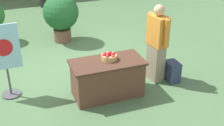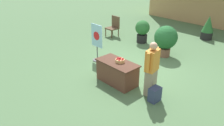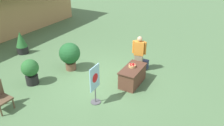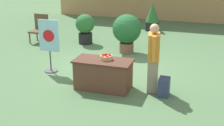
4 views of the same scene
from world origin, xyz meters
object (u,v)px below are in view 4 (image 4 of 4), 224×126
object	(u,v)px
backpack	(164,87)
potted_plant_near_right	(152,17)
apple_basket	(106,57)
poster_board	(49,44)
display_table	(103,74)
person_visitor	(153,58)
potted_plant_near_left	(85,27)
patio_chair	(40,27)
potted_plant_far_left	(127,30)

from	to	relation	value
backpack	potted_plant_near_right	world-z (taller)	potted_plant_near_right
apple_basket	poster_board	bearing A→B (deg)	162.65
display_table	person_visitor	world-z (taller)	person_visitor
person_visitor	potted_plant_near_left	size ratio (longest dim) A/B	1.52
display_table	potted_plant_near_left	size ratio (longest dim) A/B	1.29
person_visitor	poster_board	xyz separation A→B (m)	(-2.90, 0.40, -0.03)
backpack	patio_chair	bearing A→B (deg)	147.78
display_table	potted_plant_near_left	bearing A→B (deg)	118.87
backpack	poster_board	world-z (taller)	poster_board
potted_plant_near_left	potted_plant_far_left	xyz separation A→B (m)	(1.71, -0.61, 0.15)
apple_basket	patio_chair	size ratio (longest dim) A/B	0.28
potted_plant_near_right	potted_plant_far_left	world-z (taller)	potted_plant_far_left
display_table	patio_chair	xyz separation A→B (m)	(-3.61, 3.24, 0.18)
potted_plant_near_right	potted_plant_far_left	size ratio (longest dim) A/B	0.93
potted_plant_near_left	potted_plant_near_right	size ratio (longest dim) A/B	0.90
display_table	person_visitor	distance (m)	1.25
apple_basket	potted_plant_far_left	world-z (taller)	potted_plant_far_left
patio_chair	potted_plant_far_left	distance (m)	3.39
poster_board	patio_chair	size ratio (longest dim) A/B	1.43
person_visitor	potted_plant_far_left	size ratio (longest dim) A/B	1.28
backpack	potted_plant_near_left	world-z (taller)	potted_plant_near_left
backpack	potted_plant_near_left	distance (m)	4.88
person_visitor	potted_plant_far_left	bearing A→B (deg)	-74.15
backpack	potted_plant_far_left	distance (m)	3.38
display_table	patio_chair	distance (m)	4.85
person_visitor	potted_plant_far_left	world-z (taller)	person_visitor
apple_basket	potted_plant_near_left	world-z (taller)	potted_plant_near_left
poster_board	potted_plant_far_left	world-z (taller)	poster_board
apple_basket	backpack	distance (m)	1.50
person_visitor	potted_plant_near_right	bearing A→B (deg)	-89.97
apple_basket	backpack	bearing A→B (deg)	-0.29
display_table	patio_chair	bearing A→B (deg)	138.10
person_visitor	backpack	xyz separation A→B (m)	(0.31, -0.18, -0.61)
poster_board	potted_plant_far_left	size ratio (longest dim) A/B	1.14
person_visitor	potted_plant_near_right	distance (m)	6.15
poster_board	potted_plant_near_right	distance (m)	5.88
apple_basket	person_visitor	bearing A→B (deg)	8.93
person_visitor	potted_plant_near_left	bearing A→B (deg)	-58.20
backpack	potted_plant_near_right	size ratio (longest dim) A/B	0.36
person_visitor	display_table	bearing A→B (deg)	0.00
person_visitor	backpack	size ratio (longest dim) A/B	3.85
person_visitor	potted_plant_far_left	distance (m)	3.04
poster_board	patio_chair	distance (m)	3.21
potted_plant_near_right	potted_plant_near_left	bearing A→B (deg)	-124.81
display_table	poster_board	world-z (taller)	poster_board
potted_plant_far_left	poster_board	bearing A→B (deg)	-123.39
display_table	backpack	bearing A→B (deg)	1.98
display_table	poster_board	distance (m)	1.92
apple_basket	backpack	world-z (taller)	apple_basket
poster_board	potted_plant_near_right	size ratio (longest dim) A/B	1.23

